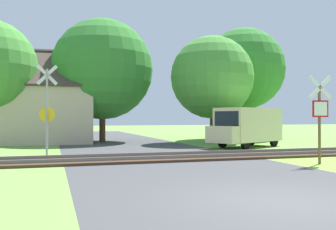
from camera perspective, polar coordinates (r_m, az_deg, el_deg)
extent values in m
plane|color=#6B9942|center=(7.96, 16.47, -12.47)|extent=(160.00, 160.00, 0.00)
cube|color=#424244|center=(9.65, 9.76, -10.34)|extent=(7.83, 80.00, 0.01)
cube|color=#422D1E|center=(15.23, -0.69, -6.56)|extent=(60.00, 2.60, 0.10)
cube|color=slate|center=(15.91, -1.43, -5.90)|extent=(60.00, 0.08, 0.12)
cube|color=slate|center=(14.54, 0.12, -6.41)|extent=(60.00, 0.08, 0.12)
cylinder|color=brown|center=(14.56, 22.08, -1.24)|extent=(0.10, 0.10, 2.92)
cube|color=red|center=(14.51, 22.20, 0.89)|extent=(0.60, 0.13, 0.60)
cube|color=white|center=(14.49, 22.24, 0.90)|extent=(0.49, 0.09, 0.49)
cube|color=white|center=(14.55, 22.19, 3.93)|extent=(0.87, 0.17, 0.88)
cube|color=white|center=(14.55, 22.19, 3.93)|extent=(0.87, 0.17, 0.88)
cylinder|color=#9E9EA5|center=(16.56, -17.97, 0.27)|extent=(0.09, 0.09, 3.75)
cube|color=white|center=(16.72, -17.94, 5.83)|extent=(0.88, 0.06, 0.88)
cube|color=white|center=(16.72, -17.94, 5.83)|extent=(0.88, 0.06, 0.88)
cylinder|color=yellow|center=(16.62, -17.96, 0.08)|extent=(0.64, 0.05, 0.64)
cube|color=#C6B293|center=(27.23, -19.21, 0.03)|extent=(7.18, 6.56, 3.80)
cube|color=#473833|center=(25.86, -19.40, 7.00)|extent=(7.46, 3.79, 2.82)
cube|color=#473833|center=(29.01, -19.00, 6.18)|extent=(7.46, 3.79, 2.82)
cube|color=brown|center=(27.42, -15.12, 7.16)|extent=(0.51, 0.51, 1.10)
cylinder|color=#513823|center=(25.65, 6.73, -1.59)|extent=(0.30, 0.30, 2.35)
sphere|color=#478E38|center=(25.80, 6.72, 5.73)|extent=(5.64, 5.64, 5.64)
cylinder|color=#513823|center=(30.53, 11.48, -0.62)|extent=(0.46, 0.46, 3.20)
sphere|color=#337A2D|center=(30.79, 11.47, 6.92)|extent=(6.51, 6.51, 6.51)
cylinder|color=#513823|center=(26.80, -9.97, -1.42)|extent=(0.43, 0.43, 2.46)
sphere|color=#337A2D|center=(27.02, -9.96, 6.87)|extent=(7.10, 7.10, 7.10)
cube|color=beige|center=(22.08, 12.20, -1.45)|extent=(4.61, 3.57, 1.90)
cube|color=beige|center=(20.12, 8.27, -2.97)|extent=(1.43, 1.93, 0.90)
cube|color=#19232D|center=(20.39, 8.91, -0.60)|extent=(0.75, 1.47, 0.85)
cube|color=navy|center=(22.64, 10.20, -2.27)|extent=(3.39, 1.69, 0.16)
cylinder|color=black|center=(21.43, 8.32, -4.03)|extent=(0.69, 0.46, 0.68)
cylinder|color=black|center=(20.50, 11.76, -4.18)|extent=(0.69, 0.46, 0.68)
cylinder|color=black|center=(23.74, 12.59, -3.68)|extent=(0.69, 0.46, 0.68)
cylinder|color=black|center=(22.90, 15.84, -3.79)|extent=(0.69, 0.46, 0.68)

